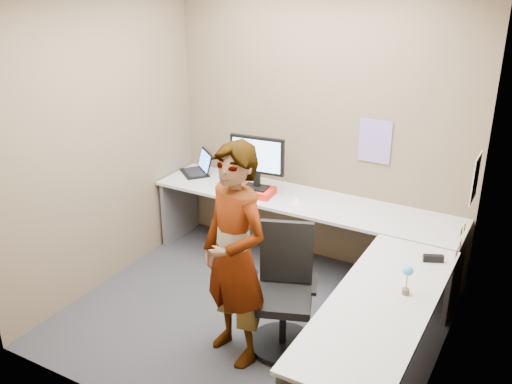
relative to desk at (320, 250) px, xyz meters
The scene contains 20 objects.
ground 0.83m from the desk, 138.54° to the right, with size 3.00×3.00×0.00m, color #2A2B30.
wall_back 1.27m from the desk, 115.54° to the left, with size 3.00×3.00×0.00m, color #736247.
wall_right 1.36m from the desk, 19.95° to the right, with size 2.70×2.70×0.00m, color #736247.
wall_left 2.12m from the desk, 168.73° to the right, with size 2.70×2.70×0.00m, color #736247.
desk is the anchor object (origin of this frame).
paper_ream 1.01m from the desk, 151.48° to the left, with size 0.33×0.24×0.07m, color red.
monitor 1.13m from the desk, 150.53° to the left, with size 0.53×0.18×0.51m.
laptop 1.83m from the desk, 157.49° to the left, with size 0.42×0.42×0.23m.
trackball_mouse 1.33m from the desk, 155.24° to the left, with size 0.12×0.08×0.07m.
origami 0.68m from the desk, 133.04° to the left, with size 0.10×0.10×0.06m, color white.
stapler 0.92m from the desk, ahead, with size 0.15×0.04×0.06m, color black.
flower 1.05m from the desk, 32.26° to the right, with size 0.07×0.07×0.22m.
calendar_purple 1.15m from the desk, 82.85° to the left, with size 0.30×0.01×0.40m, color #846BB7.
calendar_white 1.35m from the desk, 26.02° to the left, with size 0.01×0.28×0.38m, color white.
sticky_note_a 1.13m from the desk, ahead, with size 0.01×0.07×0.07m, color #F2E059.
sticky_note_b 1.10m from the desk, 11.49° to the left, with size 0.01×0.07×0.07m, color pink.
sticky_note_c 1.08m from the desk, ahead, with size 0.01×0.07×0.07m, color pink.
sticky_note_d 1.15m from the desk, 16.61° to the left, with size 0.01×0.07×0.07m, color #F2E059.
office_chair 0.58m from the desk, 95.69° to the right, with size 0.57×0.56×0.98m.
person 0.93m from the desk, 110.65° to the right, with size 0.62×0.41×1.70m, color #999399.
Camera 1 is at (2.01, -3.52, 2.85)m, focal length 40.00 mm.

